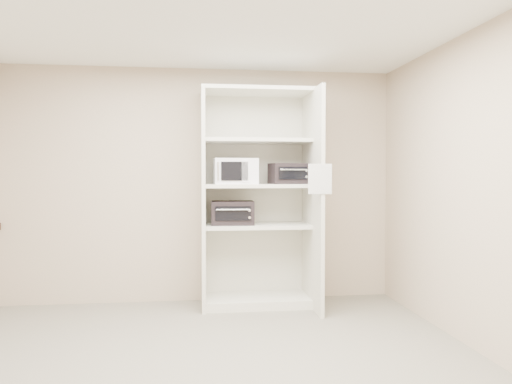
{
  "coord_description": "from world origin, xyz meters",
  "views": [
    {
      "loc": [
        -0.09,
        -3.84,
        1.47
      ],
      "look_at": [
        0.57,
        1.39,
        1.29
      ],
      "focal_mm": 35.0,
      "sensor_mm": 36.0,
      "label": 1
    }
  ],
  "objects": [
    {
      "name": "wall_right",
      "position": [
        2.25,
        0.0,
        1.35
      ],
      "size": [
        0.02,
        4.0,
        2.7
      ],
      "primitive_type": "cube",
      "color": "tan",
      "rests_on": "ground"
    },
    {
      "name": "wall_front",
      "position": [
        0.0,
        -2.0,
        1.35
      ],
      "size": [
        4.5,
        0.02,
        2.7
      ],
      "primitive_type": "cube",
      "color": "tan",
      "rests_on": "ground"
    },
    {
      "name": "microwave",
      "position": [
        0.38,
        1.66,
        1.51
      ],
      "size": [
        0.48,
        0.37,
        0.28
      ],
      "primitive_type": "cube",
      "rotation": [
        0.0,
        0.0,
        0.03
      ],
      "color": "white",
      "rests_on": "shelving_unit"
    },
    {
      "name": "toaster_oven_upper",
      "position": [
        0.97,
        1.65,
        1.49
      ],
      "size": [
        0.44,
        0.35,
        0.23
      ],
      "primitive_type": "cube",
      "rotation": [
        0.0,
        0.0,
        0.14
      ],
      "color": "black",
      "rests_on": "shelving_unit"
    },
    {
      "name": "paper_sign",
      "position": [
        1.18,
        1.07,
        1.43
      ],
      "size": [
        0.24,
        0.02,
        0.3
      ],
      "primitive_type": "cube",
      "rotation": [
        0.0,
        0.0,
        -0.05
      ],
      "color": "white",
      "rests_on": "shelving_unit"
    },
    {
      "name": "toaster_oven_lower",
      "position": [
        0.35,
        1.68,
        1.05
      ],
      "size": [
        0.48,
        0.37,
        0.26
      ],
      "primitive_type": "cube",
      "rotation": [
        0.0,
        0.0,
        -0.04
      ],
      "color": "black",
      "rests_on": "shelving_unit"
    },
    {
      "name": "shelving_unit",
      "position": [
        0.67,
        1.7,
        1.13
      ],
      "size": [
        1.24,
        0.92,
        2.42
      ],
      "color": "beige",
      "rests_on": "floor"
    },
    {
      "name": "ceiling",
      "position": [
        0.0,
        0.0,
        2.7
      ],
      "size": [
        4.5,
        4.0,
        0.01
      ],
      "primitive_type": "cube",
      "color": "white"
    },
    {
      "name": "floor",
      "position": [
        0.0,
        0.0,
        0.0
      ],
      "size": [
        4.5,
        4.0,
        0.01
      ],
      "primitive_type": "cube",
      "color": "#655E56",
      "rests_on": "ground"
    },
    {
      "name": "wall_back",
      "position": [
        0.0,
        2.0,
        1.35
      ],
      "size": [
        4.5,
        0.02,
        2.7
      ],
      "primitive_type": "cube",
      "color": "tan",
      "rests_on": "ground"
    }
  ]
}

